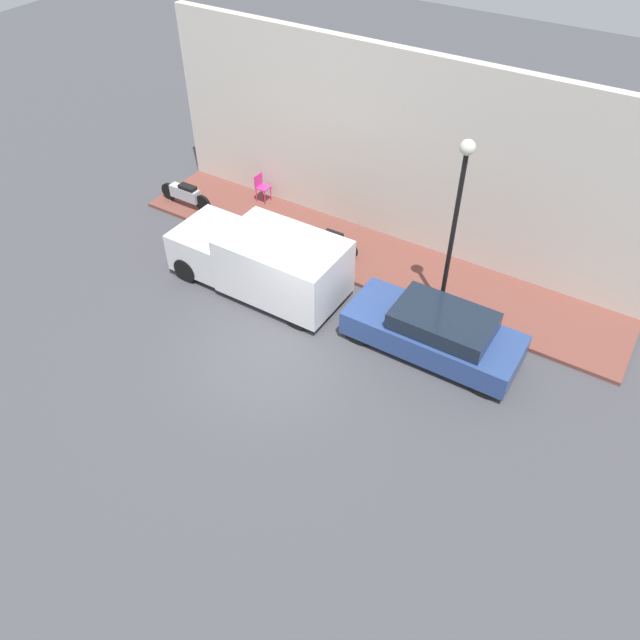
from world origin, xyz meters
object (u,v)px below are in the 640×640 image
(parked_car, at_px, (435,331))
(streetlamp, at_px, (459,200))
(delivery_van, at_px, (261,259))
(motorcycle_black, at_px, (329,241))
(cafe_chair, at_px, (261,186))
(scooter_silver, at_px, (186,194))

(parked_car, relative_size, streetlamp, 0.91)
(parked_car, bearing_deg, delivery_van, 92.05)
(motorcycle_black, height_order, cafe_chair, cafe_chair)
(parked_car, relative_size, motorcycle_black, 2.28)
(delivery_van, distance_m, scooter_silver, 4.98)
(motorcycle_black, xyz_separation_m, cafe_chair, (1.33, 3.44, 0.14))
(cafe_chair, bearing_deg, parked_car, -113.79)
(delivery_van, xyz_separation_m, cafe_chair, (3.61, 2.61, -0.28))
(parked_car, xyz_separation_m, scooter_silver, (1.84, 9.69, -0.10))
(parked_car, xyz_separation_m, motorcycle_black, (2.10, 4.33, -0.12))
(parked_car, relative_size, scooter_silver, 2.15)
(parked_car, bearing_deg, streetlamp, 16.62)
(motorcycle_black, bearing_deg, cafe_chair, 68.93)
(parked_car, relative_size, cafe_chair, 4.73)
(delivery_van, bearing_deg, cafe_chair, 35.88)
(motorcycle_black, xyz_separation_m, streetlamp, (-0.54, -3.86, 2.90))
(streetlamp, bearing_deg, cafe_chair, 75.68)
(delivery_van, relative_size, motorcycle_black, 2.61)
(parked_car, height_order, delivery_van, delivery_van)
(motorcycle_black, distance_m, streetlamp, 4.86)
(motorcycle_black, relative_size, streetlamp, 0.40)
(delivery_van, relative_size, scooter_silver, 2.46)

